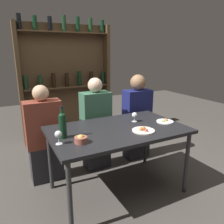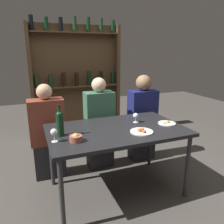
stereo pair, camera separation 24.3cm
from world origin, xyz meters
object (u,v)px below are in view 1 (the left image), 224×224
Objects in this scene: wine_glass_0 at (135,115)px; food_plate_0 at (165,121)px; seated_person_left at (44,137)px; seated_person_right at (137,119)px; wine_bottle at (63,124)px; wine_glass_1 at (58,135)px; seated_person_center at (96,127)px; snack_bowl at (81,139)px; food_plate_1 at (143,130)px.

wine_glass_0 is 0.58× the size of food_plate_0.
seated_person_right is at bearing 0.00° from seated_person_left.
wine_bottle is 0.26× the size of seated_person_left.
wine_glass_1 is 0.10× the size of seated_person_right.
seated_person_right is (1.34, 0.00, 0.04)m from seated_person_left.
wine_bottle is at bearing 59.34° from wine_glass_1.
wine_glass_1 is 0.11× the size of seated_person_left.
food_plate_0 is at bearing 2.37° from wine_glass_1.
seated_person_left is (-0.00, 0.74, -0.29)m from wine_glass_1.
seated_person_center is at bearing 118.90° from wine_glass_0.
seated_person_right reaches higher than snack_bowl.
wine_glass_1 is at bearing -132.50° from seated_person_center.
food_plate_0 is at bearing -28.36° from seated_person_left.
seated_person_left reaches higher than food_plate_0.
seated_person_center is (0.60, 0.61, -0.32)m from wine_bottle.
seated_person_left is at bearing 151.64° from food_plate_0.
snack_bowl is (-0.68, 0.01, 0.02)m from food_plate_1.
food_plate_0 is 1.67× the size of snack_bowl.
wine_glass_0 is (0.88, 0.10, -0.06)m from wine_bottle.
wine_bottle reaches higher than wine_glass_0.
seated_person_center is at bearing 45.46° from wine_bottle.
wine_glass_1 is 0.87m from food_plate_1.
seated_person_left is 0.96× the size of seated_person_center.
snack_bowl is at bearing -76.80° from seated_person_left.
seated_person_right reaches higher than food_plate_0.
food_plate_1 is at bearing -5.22° from wine_glass_1.
food_plate_0 is 0.42m from food_plate_1.
wine_glass_1 is 1.27m from food_plate_0.
seated_person_left is 0.96× the size of seated_person_right.
seated_person_center reaches higher than food_plate_0.
seated_person_left reaches higher than wine_glass_0.
seated_person_center is (-0.19, 0.82, -0.19)m from food_plate_1.
wine_bottle is 0.70m from seated_person_left.
wine_glass_0 reaches higher than food_plate_1.
wine_bottle is 0.25m from snack_bowl.
wine_glass_0 is 0.10× the size of seated_person_left.
food_plate_1 is at bearing -119.84° from seated_person_right.
seated_person_left is (-0.87, 0.82, -0.21)m from food_plate_1.
seated_person_left is 0.68m from seated_person_center.
seated_person_center reaches higher than snack_bowl.
food_plate_0 is 0.16× the size of seated_person_center.
wine_glass_1 is (-0.08, -0.13, -0.05)m from wine_bottle.
food_plate_1 is 0.20× the size of seated_person_left.
snack_bowl is at bearing -173.78° from food_plate_0.
seated_person_right is at bearing 84.46° from food_plate_0.
wine_glass_0 reaches higher than snack_bowl.
seated_person_center reaches higher than wine_bottle.
food_plate_0 is at bearing -3.61° from wine_bottle.
food_plate_1 is at bearing -14.68° from wine_bottle.
snack_bowl reaches higher than food_plate_1.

